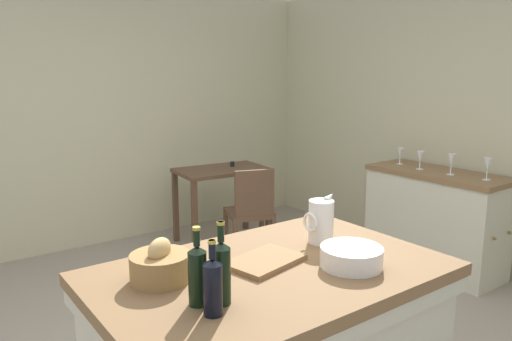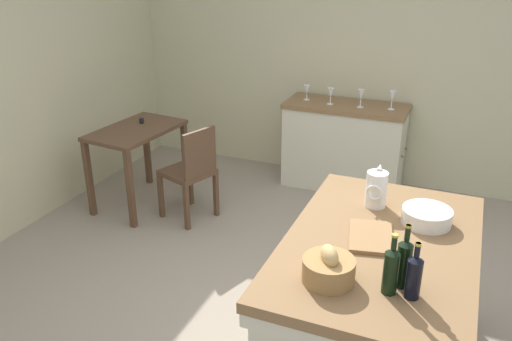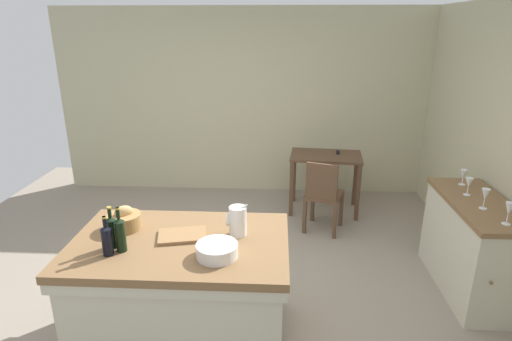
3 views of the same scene
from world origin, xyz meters
TOP-DOWN VIEW (x-y plane):
  - ground_plane at (0.00, 0.00)m, footprint 6.76×6.76m
  - wall_back at (0.00, 2.60)m, footprint 5.32×0.12m
  - island_table at (-0.23, -0.67)m, footprint 1.58×1.01m
  - side_cabinet at (2.26, 0.13)m, footprint 0.52×1.23m
  - writing_desk at (1.10, 1.84)m, footprint 0.95×0.65m
  - wooden_chair at (1.02, 1.22)m, footprint 0.51×0.51m
  - pitcher at (0.19, -0.56)m, footprint 0.17×0.13m
  - wash_bowl at (0.08, -0.87)m, footprint 0.28×0.28m
  - bread_basket at (-0.69, -0.50)m, footprint 0.26×0.26m
  - cutting_board at (-0.22, -0.61)m, footprint 0.39×0.30m
  - wine_bottle_dark at (-0.59, -0.83)m, footprint 0.07×0.07m
  - wine_bottle_amber at (-0.67, -0.79)m, footprint 0.07×0.07m
  - wine_bottle_green at (-0.67, -0.89)m, footprint 0.07×0.07m
  - wine_glass_far_left at (2.26, -0.31)m, footprint 0.07×0.07m
  - wine_glass_left at (2.21, -0.02)m, footprint 0.07×0.07m
  - wine_glass_middle at (2.21, 0.28)m, footprint 0.07×0.07m
  - wine_glass_right at (2.27, 0.55)m, footprint 0.07×0.07m

SIDE VIEW (x-z plane):
  - ground_plane at x=0.00m, z-range 0.00..0.00m
  - side_cabinet at x=2.26m, z-range 0.00..0.89m
  - island_table at x=-0.23m, z-range 0.03..0.90m
  - wooden_chair at x=1.02m, z-range 0.04..0.93m
  - writing_desk at x=1.10m, z-range 0.23..1.06m
  - cutting_board at x=-0.22m, z-range 0.87..0.89m
  - wash_bowl at x=0.08m, z-range 0.87..0.96m
  - bread_basket at x=-0.69m, z-range 0.84..1.03m
  - pitcher at x=0.19m, z-range 0.85..1.12m
  - wine_bottle_green at x=-0.67m, z-range 0.84..1.13m
  - wine_glass_right at x=2.27m, z-range 0.91..1.07m
  - wine_bottle_amber at x=-0.67m, z-range 0.84..1.15m
  - wine_glass_middle at x=2.21m, z-range 0.92..1.08m
  - wine_bottle_dark at x=-0.59m, z-range 0.84..1.16m
  - wine_glass_left at x=2.21m, z-range 0.92..1.10m
  - wine_glass_far_left at x=2.26m, z-range 0.92..1.10m
  - wall_back at x=0.00m, z-range 0.00..2.60m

